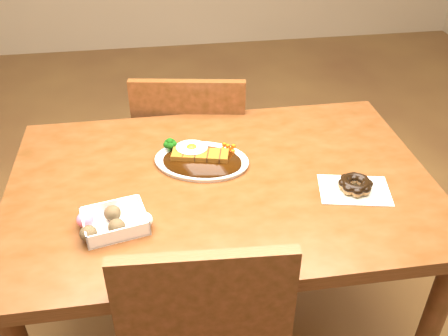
{
  "coord_description": "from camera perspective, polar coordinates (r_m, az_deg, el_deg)",
  "views": [
    {
      "loc": [
        -0.17,
        -1.13,
        1.59
      ],
      "look_at": [
        0.0,
        -0.03,
        0.81
      ],
      "focal_mm": 40.0,
      "sensor_mm": 36.0,
      "label": 1
    }
  ],
  "objects": [
    {
      "name": "donut_box",
      "position": [
        1.27,
        -12.56,
        -5.99
      ],
      "size": [
        0.19,
        0.15,
        0.04
      ],
      "rotation": [
        0.0,
        0.0,
        0.22
      ],
      "color": "white",
      "rests_on": "table"
    },
    {
      "name": "katsu_curry_plate",
      "position": [
        1.48,
        -2.74,
        1.12
      ],
      "size": [
        0.32,
        0.27,
        0.06
      ],
      "rotation": [
        0.0,
        0.0,
        -0.31
      ],
      "color": "white",
      "rests_on": "table"
    },
    {
      "name": "pon_de_ring",
      "position": [
        1.41,
        14.78,
        -1.87
      ],
      "size": [
        0.22,
        0.17,
        0.04
      ],
      "rotation": [
        0.0,
        0.0,
        -0.21
      ],
      "color": "silver",
      "rests_on": "table"
    },
    {
      "name": "chair_far",
      "position": [
        2.01,
        -3.55,
        1.26
      ],
      "size": [
        0.48,
        0.48,
        0.87
      ],
      "rotation": [
        0.0,
        0.0,
        2.97
      ],
      "color": "#46290E",
      "rests_on": "ground"
    },
    {
      "name": "table",
      "position": [
        1.48,
        -0.28,
        -4.43
      ],
      "size": [
        1.2,
        0.8,
        0.75
      ],
      "color": "#46290E",
      "rests_on": "ground"
    }
  ]
}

